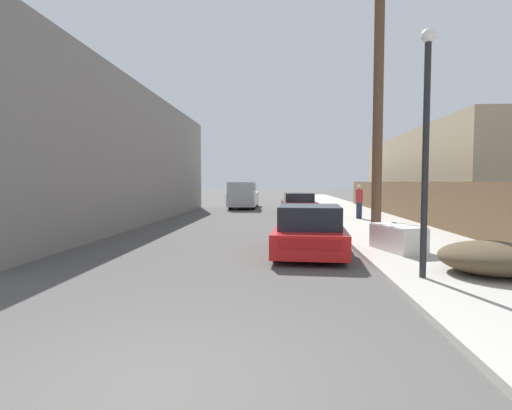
# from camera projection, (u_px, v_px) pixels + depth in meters

# --- Properties ---
(ground_plane) EXTENTS (220.00, 220.00, 0.00)m
(ground_plane) POSITION_uv_depth(u_px,v_px,m) (149.00, 399.00, 3.54)
(ground_plane) COLOR #4F4C49
(sidewalk_curb) EXTENTS (4.20, 63.00, 0.12)m
(sidewalk_curb) POSITION_uv_depth(u_px,v_px,m) (344.00, 210.00, 26.60)
(sidewalk_curb) COLOR #ADA89E
(sidewalk_curb) RESTS_ON ground
(discarded_fridge) EXTENTS (1.18, 1.76, 0.70)m
(discarded_fridge) POSITION_uv_depth(u_px,v_px,m) (398.00, 238.00, 10.47)
(discarded_fridge) COLOR white
(discarded_fridge) RESTS_ON sidewalk_curb
(parked_sports_car_red) EXTENTS (2.09, 4.26, 1.31)m
(parked_sports_car_red) POSITION_uv_depth(u_px,v_px,m) (310.00, 231.00, 10.76)
(parked_sports_car_red) COLOR red
(parked_sports_car_red) RESTS_ON ground
(car_parked_mid) EXTENTS (2.04, 4.46, 1.27)m
(car_parked_mid) POSITION_uv_depth(u_px,v_px,m) (298.00, 204.00, 23.77)
(car_parked_mid) COLOR #5B1E19
(car_parked_mid) RESTS_ON ground
(pickup_truck) EXTENTS (1.95, 5.71, 1.91)m
(pickup_truck) POSITION_uv_depth(u_px,v_px,m) (243.00, 195.00, 29.01)
(pickup_truck) COLOR silver
(pickup_truck) RESTS_ON ground
(utility_pole) EXTENTS (1.80, 0.31, 8.85)m
(utility_pole) POSITION_uv_depth(u_px,v_px,m) (378.00, 93.00, 12.17)
(utility_pole) COLOR brown
(utility_pole) RESTS_ON sidewalk_curb
(street_lamp) EXTENTS (0.26, 0.26, 4.62)m
(street_lamp) POSITION_uv_depth(u_px,v_px,m) (426.00, 135.00, 7.41)
(street_lamp) COLOR #232326
(street_lamp) RESTS_ON sidewalk_curb
(brush_pile) EXTENTS (2.04, 1.93, 0.64)m
(brush_pile) POSITION_uv_depth(u_px,v_px,m) (493.00, 258.00, 7.83)
(brush_pile) COLOR brown
(brush_pile) RESTS_ON sidewalk_curb
(wooden_fence) EXTENTS (0.08, 30.08, 1.82)m
(wooden_fence) POSITION_uv_depth(u_px,v_px,m) (412.00, 201.00, 18.68)
(wooden_fence) COLOR brown
(wooden_fence) RESTS_ON sidewalk_curb
(building_left_block) EXTENTS (7.00, 22.28, 6.13)m
(building_left_block) POSITION_uv_depth(u_px,v_px,m) (81.00, 158.00, 18.95)
(building_left_block) COLOR gray
(building_left_block) RESTS_ON ground
(building_right_house) EXTENTS (6.00, 19.75, 5.11)m
(building_right_house) POSITION_uv_depth(u_px,v_px,m) (448.00, 172.00, 26.11)
(building_right_house) COLOR tan
(building_right_house) RESTS_ON ground
(pedestrian) EXTENTS (0.34, 0.34, 1.67)m
(pedestrian) POSITION_uv_depth(u_px,v_px,m) (359.00, 201.00, 19.66)
(pedestrian) COLOR #282D42
(pedestrian) RESTS_ON sidewalk_curb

